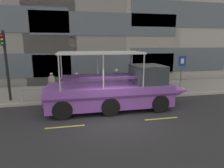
# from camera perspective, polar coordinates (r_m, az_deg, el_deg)

# --- Properties ---
(ground_plane) EXTENTS (120.00, 120.00, 0.00)m
(ground_plane) POSITION_cam_1_polar(r_m,az_deg,el_deg) (9.97, 0.40, -10.22)
(ground_plane) COLOR #2B2B2D
(sidewalk) EXTENTS (32.00, 4.80, 0.18)m
(sidewalk) POSITION_cam_1_polar(r_m,az_deg,el_deg) (15.20, -4.04, -2.00)
(sidewalk) COLOR gray
(sidewalk) RESTS_ON ground_plane
(curb_edge) EXTENTS (32.00, 0.18, 0.18)m
(curb_edge) POSITION_cam_1_polar(r_m,az_deg,el_deg) (12.82, -2.53, -4.66)
(curb_edge) COLOR #B2ADA3
(curb_edge) RESTS_ON ground_plane
(lane_centreline) EXTENTS (25.80, 0.12, 0.01)m
(lane_centreline) POSITION_cam_1_polar(r_m,az_deg,el_deg) (9.48, 1.10, -11.42)
(lane_centreline) COLOR #DBD64C
(lane_centreline) RESTS_ON ground_plane
(curb_guardrail) EXTENTS (11.02, 0.09, 0.83)m
(curb_guardrail) POSITION_cam_1_polar(r_m,az_deg,el_deg) (13.02, -1.49, -1.39)
(curb_guardrail) COLOR #9EA0A8
(curb_guardrail) RESTS_ON sidewalk
(traffic_light_pole) EXTENTS (0.24, 0.46, 4.37)m
(traffic_light_pole) POSITION_cam_1_polar(r_m,az_deg,el_deg) (13.49, -29.19, 6.46)
(traffic_light_pole) COLOR black
(traffic_light_pole) RESTS_ON sidewalk
(parking_sign) EXTENTS (0.60, 0.12, 2.68)m
(parking_sign) POSITION_cam_1_polar(r_m,az_deg,el_deg) (15.32, 20.08, 4.68)
(parking_sign) COLOR #4C4F54
(parking_sign) RESTS_ON sidewalk
(duck_tour_boat) EXTENTS (8.77, 2.48, 3.32)m
(duck_tour_boat) POSITION_cam_1_polar(r_m,az_deg,el_deg) (11.13, 1.86, -1.91)
(duck_tour_boat) COLOR purple
(duck_tour_boat) RESTS_ON ground_plane
(pedestrian_near_bow) EXTENTS (0.36, 0.33, 1.59)m
(pedestrian_near_bow) POSITION_cam_1_polar(r_m,az_deg,el_deg) (14.44, 8.42, 1.42)
(pedestrian_near_bow) COLOR black
(pedestrian_near_bow) RESTS_ON sidewalk
(pedestrian_mid_left) EXTENTS (0.34, 0.42, 1.72)m
(pedestrian_mid_left) POSITION_cam_1_polar(r_m,az_deg,el_deg) (14.54, 1.33, 1.92)
(pedestrian_mid_left) COLOR black
(pedestrian_mid_left) RESTS_ON sidewalk
(pedestrian_mid_right) EXTENTS (0.36, 0.30, 1.51)m
(pedestrian_mid_right) POSITION_cam_1_polar(r_m,az_deg,el_deg) (14.18, -10.45, 0.96)
(pedestrian_mid_right) COLOR #47423D
(pedestrian_mid_right) RESTS_ON sidewalk
(pedestrian_near_stern) EXTENTS (0.44, 0.26, 1.58)m
(pedestrian_near_stern) POSITION_cam_1_polar(r_m,az_deg,el_deg) (14.13, -17.55, 0.72)
(pedestrian_near_stern) COLOR #1E2338
(pedestrian_near_stern) RESTS_ON sidewalk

